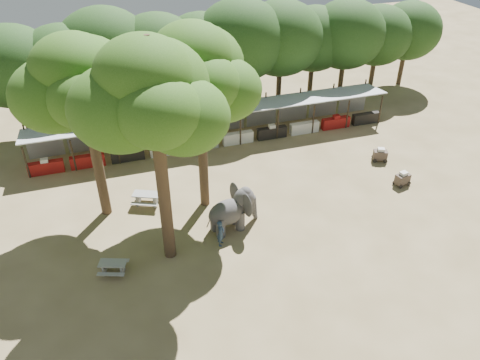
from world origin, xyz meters
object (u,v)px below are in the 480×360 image
object	(u,v)px
elephant	(233,210)
yard_tree_back	(195,74)
yard_tree_center	(150,97)
picnic_table_far	(147,197)
handler	(221,233)
yard_tree_left	(80,86)
cart_back	(380,155)
picnic_table_near	(113,266)
cart_front	(403,178)

from	to	relation	value
elephant	yard_tree_back	bearing A→B (deg)	98.37
yard_tree_center	picnic_table_far	xyz separation A→B (m)	(-0.37, 4.84, -8.66)
elephant	handler	distance (m)	1.77
yard_tree_left	cart_back	world-z (taller)	yard_tree_left
handler	picnic_table_near	bearing A→B (deg)	124.06
picnic_table_far	elephant	bearing A→B (deg)	-15.83
cart_back	yard_tree_back	bearing A→B (deg)	-152.08
elephant	cart_front	size ratio (longest dim) A/B	2.97
elephant	picnic_table_near	size ratio (longest dim) A/B	1.93
yard_tree_left	yard_tree_center	bearing A→B (deg)	-59.04
picnic_table_near	picnic_table_far	size ratio (longest dim) A/B	0.82
cart_back	handler	bearing A→B (deg)	-135.08
yard_tree_center	elephant	distance (m)	9.02
handler	picnic_table_far	world-z (taller)	handler
yard_tree_center	yard_tree_back	xyz separation A→B (m)	(3.00, 4.00, -0.67)
cart_back	elephant	bearing A→B (deg)	-138.54
yard_tree_center	elephant	bearing A→B (deg)	14.00
cart_back	picnic_table_far	bearing A→B (deg)	-155.75
yard_tree_center	elephant	world-z (taller)	yard_tree_center
yard_tree_back	cart_back	bearing A→B (deg)	4.25
elephant	picnic_table_near	world-z (taller)	elephant
yard_tree_back	picnic_table_near	xyz separation A→B (m)	(-5.94, -4.67, -8.08)
elephant	picnic_table_near	distance (m)	7.33
yard_tree_center	picnic_table_far	world-z (taller)	yard_tree_center
elephant	handler	bearing A→B (deg)	-144.08
picnic_table_near	cart_back	xyz separation A→B (m)	(19.47, 5.68, 0.05)
yard_tree_left	cart_back	xyz separation A→B (m)	(19.53, 0.01, -7.69)
handler	cart_back	xyz separation A→B (m)	(13.52, 5.26, -0.30)
handler	cart_back	distance (m)	14.51
yard_tree_back	cart_front	world-z (taller)	yard_tree_back
yard_tree_center	handler	size ratio (longest dim) A/B	7.45
picnic_table_near	cart_front	size ratio (longest dim) A/B	1.54
elephant	yard_tree_center	bearing A→B (deg)	-178.67
yard_tree_left	picnic_table_near	xyz separation A→B (m)	(0.06, -5.67, -7.74)
picnic_table_near	handler	bearing A→B (deg)	23.72
picnic_table_far	cart_back	distance (m)	16.89
yard_tree_back	elephant	size ratio (longest dim) A/B	3.34
handler	cart_front	bearing A→B (deg)	-51.22
picnic_table_near	yard_tree_back	bearing A→B (deg)	57.85
elephant	picnic_table_far	xyz separation A→B (m)	(-4.51, 3.80, -0.72)
yard_tree_back	handler	world-z (taller)	yard_tree_back
yard_tree_left	picnic_table_near	distance (m)	9.60
picnic_table_near	cart_back	bearing A→B (deg)	35.91
yard_tree_center	picnic_table_near	world-z (taller)	yard_tree_center
yard_tree_left	yard_tree_center	xyz separation A→B (m)	(3.00, -5.00, 1.01)
picnic_table_far	cart_front	xyz separation A→B (m)	(16.59, -3.04, -0.05)
cart_front	cart_back	bearing A→B (deg)	73.42
cart_front	elephant	bearing A→B (deg)	172.43
elephant	picnic_table_far	size ratio (longest dim) A/B	1.59
yard_tree_left	picnic_table_near	world-z (taller)	yard_tree_left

